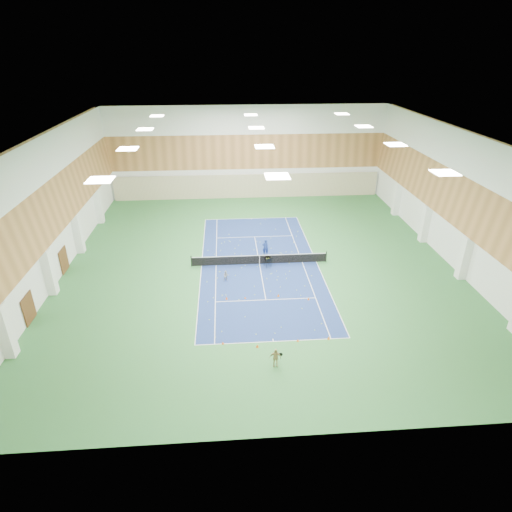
{
  "coord_description": "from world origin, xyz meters",
  "views": [
    {
      "loc": [
        -3.02,
        -35.94,
        18.73
      ],
      "look_at": [
        -0.5,
        -2.29,
        2.0
      ],
      "focal_mm": 30.0,
      "sensor_mm": 36.0,
      "label": 1
    }
  ],
  "objects_px": {
    "coach": "(265,247)",
    "child_apron": "(275,357)",
    "child_court": "(226,276)",
    "tennis_net": "(259,259)",
    "ball_cart": "(268,262)"
  },
  "relations": [
    {
      "from": "tennis_net",
      "to": "ball_cart",
      "type": "relative_size",
      "value": 12.76
    },
    {
      "from": "coach",
      "to": "ball_cart",
      "type": "relative_size",
      "value": 1.68
    },
    {
      "from": "coach",
      "to": "child_court",
      "type": "xyz_separation_m",
      "value": [
        -3.94,
        -4.86,
        -0.36
      ]
    },
    {
      "from": "child_apron",
      "to": "ball_cart",
      "type": "distance_m",
      "value": 13.79
    },
    {
      "from": "child_apron",
      "to": "coach",
      "type": "bearing_deg",
      "value": 91.52
    },
    {
      "from": "tennis_net",
      "to": "ball_cart",
      "type": "height_order",
      "value": "tennis_net"
    },
    {
      "from": "child_apron",
      "to": "ball_cart",
      "type": "height_order",
      "value": "child_apron"
    },
    {
      "from": "child_court",
      "to": "child_apron",
      "type": "height_order",
      "value": "child_apron"
    },
    {
      "from": "coach",
      "to": "child_apron",
      "type": "distance_m",
      "value": 16.3
    },
    {
      "from": "tennis_net",
      "to": "child_apron",
      "type": "xyz_separation_m",
      "value": [
        -0.15,
        -14.36,
        0.11
      ]
    },
    {
      "from": "child_court",
      "to": "tennis_net",
      "type": "bearing_deg",
      "value": 39.64
    },
    {
      "from": "coach",
      "to": "tennis_net",
      "type": "bearing_deg",
      "value": 68.4
    },
    {
      "from": "tennis_net",
      "to": "child_court",
      "type": "height_order",
      "value": "tennis_net"
    },
    {
      "from": "coach",
      "to": "ball_cart",
      "type": "height_order",
      "value": "coach"
    },
    {
      "from": "coach",
      "to": "child_apron",
      "type": "relative_size",
      "value": 1.27
    }
  ]
}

